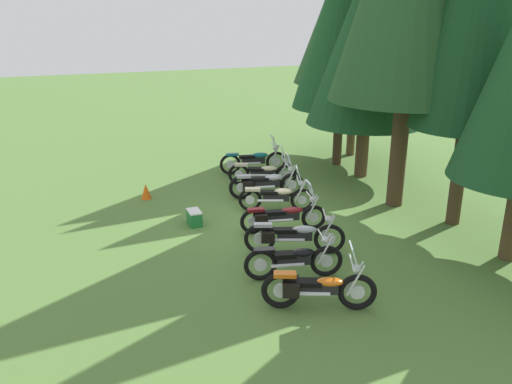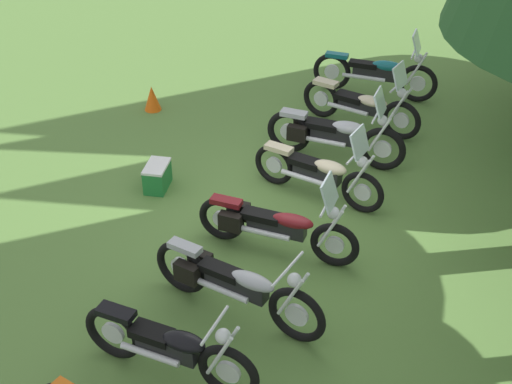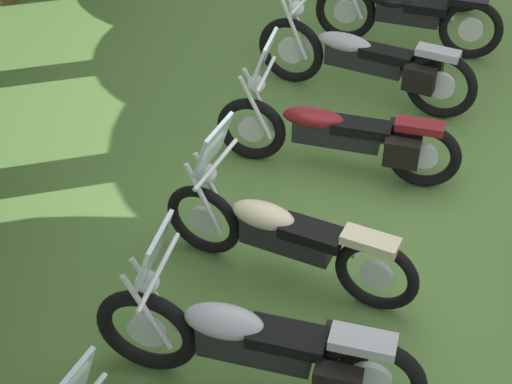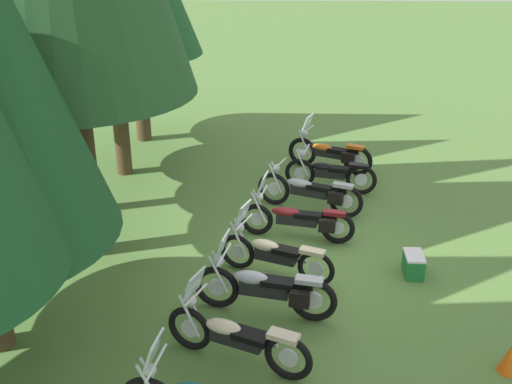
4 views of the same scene
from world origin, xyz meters
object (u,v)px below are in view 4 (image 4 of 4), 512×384
object	(u,v)px
motorcycle_5	(311,192)
traffic_cone	(511,358)
motorcycle_3	(274,254)
motorcycle_2	(266,288)
picnic_cooler	(413,264)
motorcycle_1	(236,336)
motorcycle_4	(298,219)
motorcycle_6	(330,173)
motorcycle_7	(331,153)

from	to	relation	value
motorcycle_5	traffic_cone	distance (m)	5.83
motorcycle_5	traffic_cone	xyz separation A→B (m)	(-5.23, -2.57, -0.23)
motorcycle_3	traffic_cone	world-z (taller)	motorcycle_3
motorcycle_2	picnic_cooler	distance (m)	2.98
picnic_cooler	traffic_cone	distance (m)	2.75
motorcycle_1	picnic_cooler	distance (m)	4.00
motorcycle_4	traffic_cone	size ratio (longest dim) A/B	4.81
motorcycle_1	motorcycle_3	xyz separation A→B (m)	(2.40, -0.55, 0.00)
motorcycle_3	traffic_cone	bearing A→B (deg)	165.50
motorcycle_6	traffic_cone	bearing A→B (deg)	122.35
motorcycle_7	traffic_cone	bearing A→B (deg)	128.19
motorcycle_7	picnic_cooler	bearing A→B (deg)	126.26
motorcycle_1	motorcycle_7	size ratio (longest dim) A/B	1.03
motorcycle_2	motorcycle_6	xyz separation A→B (m)	(5.05, -1.44, -0.04)
motorcycle_1	motorcycle_2	bearing A→B (deg)	-85.34
motorcycle_4	picnic_cooler	world-z (taller)	motorcycle_4
motorcycle_7	traffic_cone	xyz separation A→B (m)	(-7.66, -1.95, -0.23)
motorcycle_2	traffic_cone	xyz separation A→B (m)	(-1.31, -3.51, -0.25)
picnic_cooler	motorcycle_6	bearing A→B (deg)	18.11
motorcycle_2	traffic_cone	world-z (taller)	motorcycle_2
motorcycle_1	motorcycle_2	world-z (taller)	motorcycle_2
motorcycle_5	motorcycle_1	bearing A→B (deg)	97.23
motorcycle_2	motorcycle_4	world-z (taller)	motorcycle_2
motorcycle_7	traffic_cone	world-z (taller)	motorcycle_7
motorcycle_1	motorcycle_7	world-z (taller)	motorcycle_7
motorcycle_4	traffic_cone	world-z (taller)	motorcycle_4
motorcycle_3	picnic_cooler	world-z (taller)	motorcycle_3
motorcycle_7	picnic_cooler	world-z (taller)	motorcycle_7
motorcycle_3	motorcycle_5	world-z (taller)	motorcycle_3
motorcycle_3	motorcycle_2	bearing A→B (deg)	105.36
traffic_cone	motorcycle_1	bearing A→B (deg)	88.82
motorcycle_6	motorcycle_3	bearing A→B (deg)	85.72
motorcycle_2	motorcycle_4	size ratio (longest dim) A/B	1.02
motorcycle_4	traffic_cone	bearing A→B (deg)	138.18
motorcycle_3	motorcycle_5	distance (m)	2.86
motorcycle_1	motorcycle_3	world-z (taller)	motorcycle_1
motorcycle_2	motorcycle_4	xyz separation A→B (m)	(2.61, -0.62, -0.04)
motorcycle_1	motorcycle_3	size ratio (longest dim) A/B	1.04
motorcycle_4	motorcycle_7	world-z (taller)	motorcycle_7
picnic_cooler	motorcycle_2	bearing A→B (deg)	115.99
motorcycle_1	motorcycle_6	size ratio (longest dim) A/B	1.01
motorcycle_6	motorcycle_1	bearing A→B (deg)	87.91
motorcycle_4	motorcycle_5	world-z (taller)	motorcycle_4
motorcycle_7	motorcycle_5	bearing A→B (deg)	99.58
motorcycle_2	motorcycle_5	xyz separation A→B (m)	(3.92, -0.94, -0.03)
motorcycle_2	picnic_cooler	size ratio (longest dim) A/B	4.29
motorcycle_6	picnic_cooler	xyz separation A→B (m)	(-3.75, -1.23, -0.24)
motorcycle_4	picnic_cooler	bearing A→B (deg)	159.23
motorcycle_2	motorcycle_6	distance (m)	5.25
motorcycle_1	motorcycle_2	size ratio (longest dim) A/B	0.92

